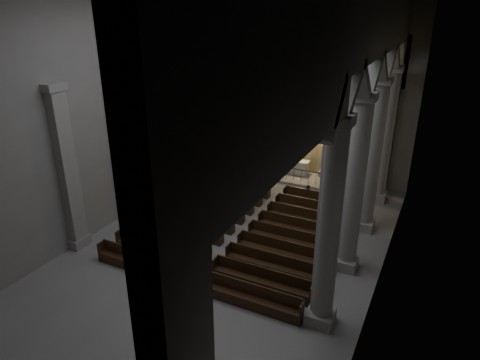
{
  "coord_description": "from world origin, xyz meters",
  "views": [
    {
      "loc": [
        8.49,
        -15.36,
        11.25
      ],
      "look_at": [
        -0.61,
        3.0,
        2.63
      ],
      "focal_mm": 32.0,
      "sensor_mm": 36.0,
      "label": 1
    }
  ],
  "objects_px": {
    "candle_stand_left": "(254,173)",
    "pews": "(242,230)",
    "altar": "(295,166)",
    "altar_rail": "(294,173)",
    "candle_stand_right": "(331,187)",
    "worshipper": "(308,195)"
  },
  "relations": [
    {
      "from": "worshipper",
      "to": "altar_rail",
      "type": "bearing_deg",
      "value": 117.91
    },
    {
      "from": "candle_stand_left",
      "to": "pews",
      "type": "bearing_deg",
      "value": -70.16
    },
    {
      "from": "altar",
      "to": "worshipper",
      "type": "xyz_separation_m",
      "value": [
        2.21,
        -4.06,
        -0.03
      ]
    },
    {
      "from": "altar",
      "to": "altar_rail",
      "type": "xyz_separation_m",
      "value": [
        0.35,
        -1.28,
        0.04
      ]
    },
    {
      "from": "candle_stand_left",
      "to": "worshipper",
      "type": "height_order",
      "value": "candle_stand_left"
    },
    {
      "from": "candle_stand_right",
      "to": "worshipper",
      "type": "bearing_deg",
      "value": -109.27
    },
    {
      "from": "altar_rail",
      "to": "pews",
      "type": "xyz_separation_m",
      "value": [
        -0.0,
        -7.86,
        -0.35
      ]
    },
    {
      "from": "altar_rail",
      "to": "candle_stand_right",
      "type": "xyz_separation_m",
      "value": [
        2.65,
        -0.52,
        -0.32
      ]
    },
    {
      "from": "altar_rail",
      "to": "candle_stand_left",
      "type": "bearing_deg",
      "value": -165.89
    },
    {
      "from": "candle_stand_left",
      "to": "worshipper",
      "type": "xyz_separation_m",
      "value": [
        4.47,
        -2.12,
        0.19
      ]
    },
    {
      "from": "altar_rail",
      "to": "pews",
      "type": "relative_size",
      "value": 0.51
    },
    {
      "from": "candle_stand_left",
      "to": "candle_stand_right",
      "type": "distance_m",
      "value": 5.26
    },
    {
      "from": "altar",
      "to": "candle_stand_right",
      "type": "bearing_deg",
      "value": -31.03
    },
    {
      "from": "pews",
      "to": "candle_stand_right",
      "type": "bearing_deg",
      "value": 70.13
    },
    {
      "from": "candle_stand_right",
      "to": "worshipper",
      "type": "relative_size",
      "value": 1.09
    },
    {
      "from": "candle_stand_right",
      "to": "altar",
      "type": "bearing_deg",
      "value": 148.97
    },
    {
      "from": "candle_stand_left",
      "to": "altar",
      "type": "bearing_deg",
      "value": 40.67
    },
    {
      "from": "candle_stand_right",
      "to": "pews",
      "type": "bearing_deg",
      "value": -109.87
    },
    {
      "from": "candle_stand_left",
      "to": "candle_stand_right",
      "type": "relative_size",
      "value": 1.15
    },
    {
      "from": "altar",
      "to": "candle_stand_left",
      "type": "distance_m",
      "value": 2.98
    },
    {
      "from": "candle_stand_right",
      "to": "altar_rail",
      "type": "bearing_deg",
      "value": 168.9
    },
    {
      "from": "candle_stand_left",
      "to": "candle_stand_right",
      "type": "height_order",
      "value": "candle_stand_left"
    }
  ]
}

